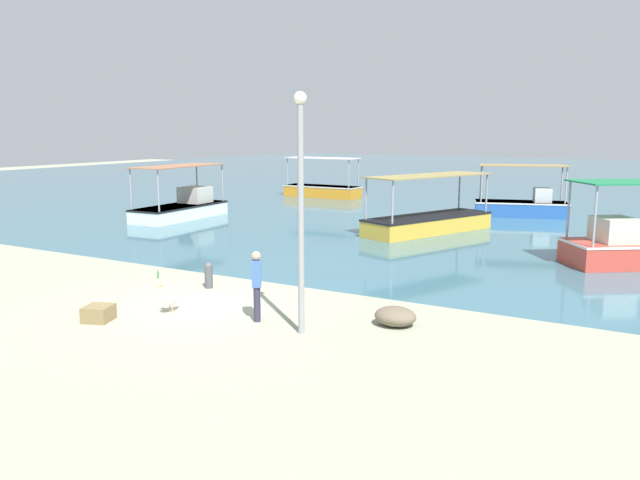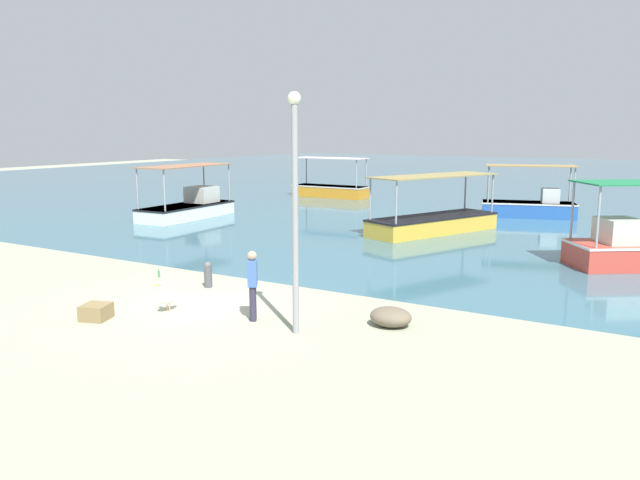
{
  "view_description": "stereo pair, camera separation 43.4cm",
  "coord_description": "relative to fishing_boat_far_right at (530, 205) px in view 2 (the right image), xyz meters",
  "views": [
    {
      "loc": [
        10.43,
        -12.1,
        4.51
      ],
      "look_at": [
        1.22,
        4.32,
        1.17
      ],
      "focal_mm": 35.0,
      "sensor_mm": 36.0,
      "label": 1
    },
    {
      "loc": [
        10.81,
        -11.88,
        4.51
      ],
      "look_at": [
        1.22,
        4.32,
        1.17
      ],
      "focal_mm": 35.0,
      "sensor_mm": 36.0,
      "label": 2
    }
  ],
  "objects": [
    {
      "name": "fishing_boat_center",
      "position": [
        -13.84,
        3.13,
        -0.06
      ],
      "size": [
        5.24,
        1.76,
        2.65
      ],
      "color": "orange",
      "rests_on": "harbor_water"
    },
    {
      "name": "fishing_boat_far_right",
      "position": [
        0.0,
        0.0,
        0.0
      ],
      "size": [
        5.0,
        3.02,
        2.69
      ],
      "color": "#285AAD",
      "rests_on": "harbor_water"
    },
    {
      "name": "lamp_post",
      "position": [
        -0.29,
        -22.2,
        2.4
      ],
      "size": [
        0.28,
        0.28,
        5.31
      ],
      "color": "gray",
      "rests_on": "ground"
    },
    {
      "name": "cargo_crate",
      "position": [
        -4.99,
        -23.8,
        -0.42
      ],
      "size": [
        0.79,
        0.8,
        0.37
      ],
      "primitive_type": "cube",
      "rotation": [
        0.0,
        0.0,
        3.48
      ],
      "color": "olive",
      "rests_on": "ground"
    },
    {
      "name": "pelican",
      "position": [
        -3.99,
        -22.44,
        -0.24
      ],
      "size": [
        0.35,
        0.81,
        0.8
      ],
      "color": "#E0997A",
      "rests_on": "ground"
    },
    {
      "name": "fisherman_standing",
      "position": [
        -1.7,
        -21.91,
        0.3
      ],
      "size": [
        0.41,
        0.45,
        1.69
      ],
      "color": "#2E2B41",
      "rests_on": "ground"
    },
    {
      "name": "harbor_water",
      "position": [
        -3.77,
        26.37,
        -0.61
      ],
      "size": [
        110.0,
        90.0,
        0.0
      ],
      "primitive_type": "cube",
      "color": "#3A6879",
      "rests_on": "ground"
    },
    {
      "name": "fishing_boat_far_left",
      "position": [
        -15.17,
        -9.36,
        0.01
      ],
      "size": [
        2.28,
        5.72,
        2.72
      ],
      "color": "white",
      "rests_on": "harbor_water"
    },
    {
      "name": "fishing_boat_near_right",
      "position": [
        -2.55,
        -7.5,
        -0.07
      ],
      "size": [
        4.27,
        6.76,
        2.55
      ],
      "color": "gold",
      "rests_on": "harbor_water"
    },
    {
      "name": "mooring_bollard",
      "position": [
        -4.71,
        -20.04,
        -0.2
      ],
      "size": [
        0.25,
        0.25,
        0.77
      ],
      "color": "#47474C",
      "rests_on": "ground"
    },
    {
      "name": "net_pile",
      "position": [
        1.34,
        -20.66,
        -0.39
      ],
      "size": [
        0.99,
        0.84,
        0.45
      ],
      "primitive_type": "ellipsoid",
      "color": "#6A5D4B",
      "rests_on": "ground"
    },
    {
      "name": "ground",
      "position": [
        -3.77,
        -21.63,
        -0.61
      ],
      "size": [
        120.0,
        120.0,
        0.0
      ],
      "primitive_type": "plane",
      "color": "#9BA084"
    },
    {
      "name": "glass_bottle",
      "position": [
        -6.85,
        -19.87,
        -0.5
      ],
      "size": [
        0.07,
        0.07,
        0.27
      ],
      "color": "#3F7F4C",
      "rests_on": "ground"
    }
  ]
}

